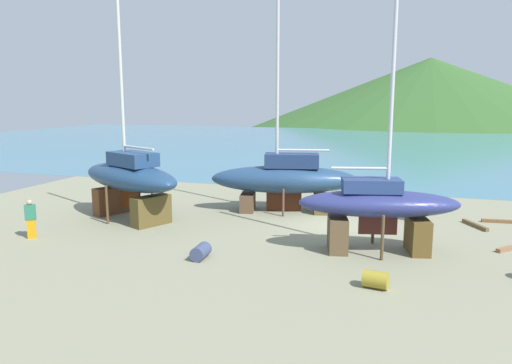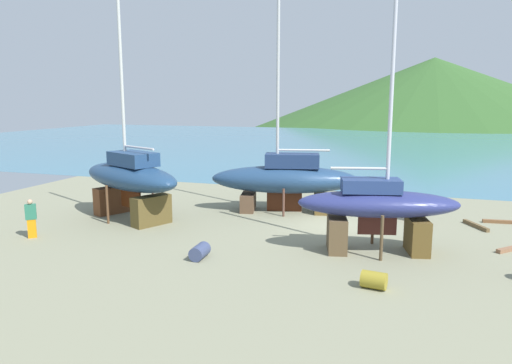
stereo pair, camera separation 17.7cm
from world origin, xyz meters
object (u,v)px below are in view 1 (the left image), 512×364
Objects in this scene: barrel_tipped_right at (413,212)px; barrel_rust_near at (201,252)px; sailboat_far_slipway at (285,179)px; sailboat_mid_port at (378,206)px; worker at (31,218)px; barrel_tipped_center at (376,280)px; sailboat_small_center at (130,179)px.

barrel_rust_near is (-7.51, -8.39, -0.15)m from barrel_tipped_right.
sailboat_far_slipway is at bearing 82.67° from barrel_rust_near.
sailboat_mid_port reaches higher than worker.
worker is 17.46m from barrel_tipped_right.
sailboat_mid_port reaches higher than barrel_tipped_center.
worker is at bearing 177.35° from sailboat_mid_port.
sailboat_small_center is 13.89m from barrel_tipped_right.
barrel_tipped_center is 0.91× the size of barrel_tipped_right.
sailboat_small_center is 7.84m from sailboat_far_slipway.
sailboat_far_slipway is 6.57m from barrel_tipped_right.
barrel_tipped_center is at bearing -178.61° from sailboat_small_center.
sailboat_far_slipway is at bearing -124.65° from sailboat_small_center.
worker is 2.19× the size of barrel_tipped_center.
barrel_tipped_center is (5.27, -9.27, -1.46)m from sailboat_far_slipway.
barrel_tipped_right is at bearing 48.15° from barrel_rust_near.
sailboat_mid_port is (5.06, -5.49, 0.05)m from sailboat_far_slipway.
barrel_tipped_right is at bearing 62.93° from sailboat_mid_port.
sailboat_far_slipway is 10.77m from barrel_tipped_center.
worker is at bearing 29.36° from sailboat_far_slipway.
barrel_tipped_right is 0.93× the size of barrel_rust_near.
barrel_rust_near is (5.71, -4.45, -1.75)m from sailboat_small_center.
sailboat_far_slipway reaches higher than barrel_tipped_center.
sailboat_far_slipway is 6.73× the size of worker.
sailboat_mid_port is 6.94m from barrel_rust_near.
sailboat_small_center is at bearing 17.53° from sailboat_far_slipway.
sailboat_mid_port reaches higher than barrel_tipped_right.
sailboat_small_center is at bearing 159.37° from sailboat_mid_port.
sailboat_far_slipway is at bearing -88.62° from worker.
sailboat_far_slipway is 14.75× the size of barrel_tipped_center.
sailboat_small_center reaches higher than barrel_tipped_right.
sailboat_mid_port is 5.85m from barrel_tipped_right.
sailboat_small_center is 4.86m from worker.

